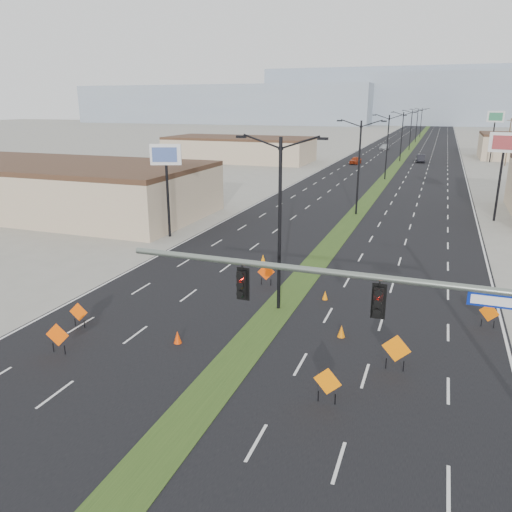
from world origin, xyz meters
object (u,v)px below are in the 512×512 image
(construction_sign_0, at_px, (79,313))
(streetlight_4, at_px, (411,129))
(car_far, at_px, (384,147))
(pole_sign_west, at_px, (166,163))
(streetlight_0, at_px, (280,220))
(construction_sign_5, at_px, (489,313))
(streetlight_5, at_px, (417,125))
(pole_sign_east_far, at_px, (495,120))
(construction_sign_4, at_px, (396,350))
(cone_2, at_px, (325,295))
(construction_sign_1, at_px, (57,336))
(cone_0, at_px, (178,337))
(cone_3, at_px, (263,259))
(construction_sign_2, at_px, (266,273))
(pole_sign_east_near, at_px, (504,150))
(streetlight_1, at_px, (359,165))
(streetlight_3, at_px, (402,135))
(streetlight_6, at_px, (421,122))
(cone_1, at_px, (341,331))
(signal_mast, at_px, (434,322))
(streetlight_2, at_px, (387,145))
(construction_sign_3, at_px, (327,383))
(car_left, at_px, (355,160))

(construction_sign_0, bearing_deg, streetlight_4, 77.70)
(car_far, relative_size, pole_sign_west, 0.55)
(streetlight_0, distance_m, construction_sign_5, 12.47)
(streetlight_5, bearing_deg, pole_sign_east_far, -71.08)
(construction_sign_4, bearing_deg, construction_sign_5, 65.19)
(cone_2, bearing_deg, construction_sign_1, -133.21)
(car_far, bearing_deg, cone_0, -82.63)
(cone_0, bearing_deg, cone_3, 91.55)
(construction_sign_2, bearing_deg, streetlight_0, -81.75)
(streetlight_4, height_order, pole_sign_east_near, streetlight_4)
(streetlight_1, bearing_deg, streetlight_3, 90.00)
(streetlight_4, bearing_deg, streetlight_6, 90.00)
(construction_sign_2, distance_m, construction_sign_4, 12.53)
(construction_sign_2, distance_m, construction_sign_5, 13.66)
(cone_0, bearing_deg, cone_1, 24.95)
(signal_mast, relative_size, pole_sign_east_far, 1.59)
(streetlight_1, xyz_separation_m, streetlight_4, (0.00, 84.00, 0.00))
(streetlight_0, bearing_deg, cone_3, 115.30)
(construction_sign_1, bearing_deg, construction_sign_5, 17.04)
(streetlight_1, distance_m, streetlight_4, 84.00)
(streetlight_0, bearing_deg, construction_sign_2, 119.62)
(construction_sign_5, bearing_deg, car_far, 120.26)
(streetlight_1, xyz_separation_m, streetlight_3, (0.00, 56.00, 0.00))
(streetlight_3, relative_size, car_far, 2.21)
(signal_mast, xyz_separation_m, pole_sign_west, (-23.09, 22.65, 1.92))
(streetlight_2, relative_size, construction_sign_3, 6.26)
(streetlight_0, distance_m, construction_sign_2, 6.07)
(pole_sign_west, bearing_deg, construction_sign_4, -60.15)
(construction_sign_1, xyz_separation_m, cone_1, (12.60, 6.52, -0.60))
(streetlight_3, distance_m, cone_3, 76.15)
(streetlight_4, bearing_deg, pole_sign_west, -98.32)
(streetlight_0, distance_m, construction_sign_1, 13.08)
(streetlight_6, bearing_deg, streetlight_3, -90.00)
(construction_sign_3, xyz_separation_m, cone_1, (-0.59, 6.17, -0.60))
(car_left, distance_m, construction_sign_0, 82.14)
(signal_mast, distance_m, pole_sign_east_near, 40.34)
(streetlight_1, xyz_separation_m, cone_0, (-3.45, -34.05, -5.08))
(construction_sign_3, bearing_deg, cone_0, 171.51)
(streetlight_6, relative_size, construction_sign_3, 6.26)
(streetlight_0, height_order, construction_sign_1, streetlight_0)
(streetlight_3, height_order, car_far, streetlight_3)
(construction_sign_2, height_order, cone_1, construction_sign_2)
(signal_mast, distance_m, pole_sign_west, 32.40)
(cone_0, distance_m, pole_sign_west, 22.65)
(streetlight_2, height_order, pole_sign_east_near, streetlight_2)
(signal_mast, height_order, streetlight_2, streetlight_2)
(cone_1, height_order, pole_sign_west, pole_sign_west)
(cone_3, relative_size, pole_sign_west, 0.08)
(streetlight_3, distance_m, construction_sign_5, 83.47)
(construction_sign_3, bearing_deg, streetlight_6, 100.49)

